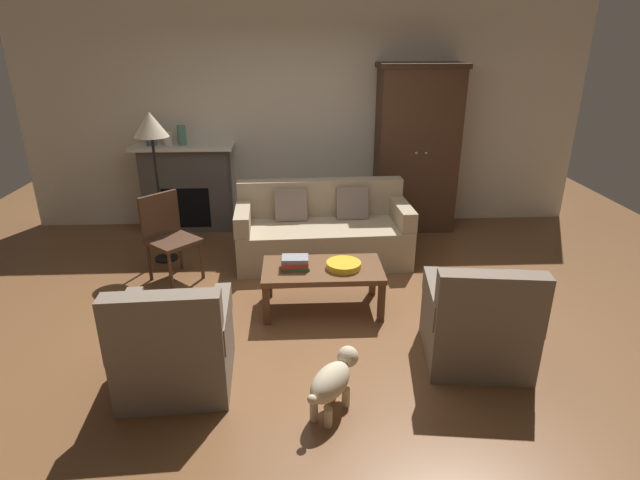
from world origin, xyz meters
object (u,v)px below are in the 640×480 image
Objects in this scene: armoire at (416,149)px; coffee_table at (323,273)px; mantel_vase_jade at (182,135)px; fireplace at (187,187)px; floor_lamp at (151,134)px; fruit_bowl at (344,265)px; dog at (333,380)px; book_stack at (295,263)px; armchair_near_left at (175,348)px; couch at (323,233)px; armchair_near_right at (478,326)px; side_chair_wooden at (167,232)px; mantel_vase_slate at (151,134)px; mantel_vase_cream at (167,138)px.

coffee_table is (-1.31, -2.16, -0.68)m from armoire.
mantel_vase_jade is at bearing 126.44° from coffee_table.
floor_lamp reaches higher than fireplace.
fireplace is 0.60× the size of armoire.
fruit_bowl reaches higher than dog.
floor_lamp reaches higher than dog.
book_stack is (-1.56, -2.17, -0.57)m from armoire.
armchair_near_left is at bearing -81.09° from fireplace.
mantel_vase_jade reaches higher than couch.
armchair_near_right is 1.78× the size of dog.
floor_lamp is at bearing 109.81° from side_chair_wooden.
dog is (1.55, -2.16, -0.27)m from side_chair_wooden.
floor_lamp reaches higher than mantel_vase_slate.
couch is at bearing -2.13° from floor_lamp.
armchair_near_right is 3.75m from floor_lamp.
armoire is 8.04× the size of book_stack.
couch is at bearing 86.74° from coffee_table.
book_stack is at bearing -58.11° from mantel_vase_jade.
book_stack is 2.95m from mantel_vase_slate.
mantel_vase_slate is 0.31× the size of side_chair_wooden.
mantel_vase_cream is 3.49m from armchair_near_left.
book_stack is 1.66m from armchair_near_right.
armoire reaches higher than mantel_vase_cream.
fireplace is at bearing 98.91° from armchair_near_left.
armoire is at bearing 58.63° from coffee_table.
fireplace reaches higher than fruit_bowl.
armoire is 2.33× the size of side_chair_wooden.
mantel_vase_cream is 4.17m from dog.
book_stack reaches higher than coffee_table.
armoire reaches higher than book_stack.
fireplace is at bearing 131.67° from armchair_near_right.
coffee_table is at bearing 44.30° from armchair_near_left.
armchair_near_right reaches higher than coffee_table.
armchair_near_left and armchair_near_right have the same top height.
mantel_vase_slate is (-0.38, -0.02, 0.69)m from fireplace.
coffee_table is 2.98m from mantel_vase_cream.
fruit_bowl is (0.13, -1.18, 0.13)m from couch.
fruit_bowl is 0.44m from book_stack.
side_chair_wooden is 0.54× the size of floor_lamp.
mantel_vase_jade reaches higher than dog.
book_stack is at bearing -125.83° from armoire.
mantel_vase_jade is at bearing 178.83° from armoire.
mantel_vase_jade is at bearing -90.00° from fireplace.
armoire reaches higher than coffee_table.
fireplace is 1.43× the size of armchair_near_left.
side_chair_wooden reaches higher than armchair_near_right.
mantel_vase_cream is 0.70× the size of mantel_vase_jade.
book_stack is at bearing -30.10° from side_chair_wooden.
mantel_vase_slate is at bearing 178.97° from armoire.
armoire is at bearing 17.11° from floor_lamp.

